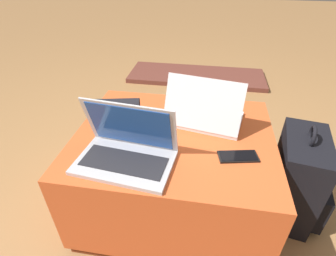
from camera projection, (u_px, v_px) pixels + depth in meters
The scene contains 8 objects.
ground_plane at pixel (173, 204), 1.42m from camera, with size 14.00×14.00×0.00m, color #9E7042.
ottoman at pixel (174, 172), 1.28m from camera, with size 0.87×0.72×0.47m.
laptop_near at pixel (127, 149), 0.99m from camera, with size 0.38×0.26×0.23m.
laptop_far at pixel (204, 114), 1.20m from camera, with size 0.37×0.29×0.23m.
cell_phone at pixel (238, 156), 1.02m from camera, with size 0.16×0.10×0.01m.
backpack at pixel (298, 180), 1.26m from camera, with size 0.29×0.37×0.53m.
wrist_brace at pixel (117, 108), 1.25m from camera, with size 0.23×0.14×0.09m.
fireplace_hearth at pixel (196, 76), 2.77m from camera, with size 1.40×0.50×0.04m.
Camera 1 is at (0.12, -0.92, 1.15)m, focal length 28.00 mm.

